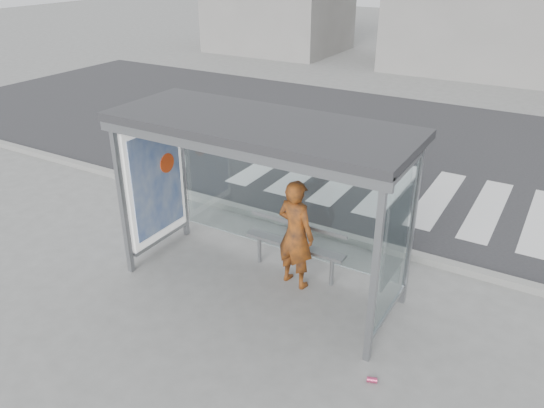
% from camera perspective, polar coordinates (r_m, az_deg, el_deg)
% --- Properties ---
extents(ground, '(80.00, 80.00, 0.00)m').
position_cam_1_polar(ground, '(8.23, -1.24, -8.73)').
color(ground, slate).
rests_on(ground, ground).
extents(road, '(30.00, 10.00, 0.01)m').
position_cam_1_polar(road, '(14.04, 13.98, 5.71)').
color(road, '#29292C').
rests_on(road, ground).
extents(curb, '(30.00, 0.18, 0.12)m').
position_cam_1_polar(curb, '(9.67, 4.83, -2.73)').
color(curb, gray).
rests_on(curb, ground).
extents(crosswalk, '(6.55, 3.00, 0.00)m').
position_cam_1_polar(crosswalk, '(11.68, 12.56, 1.66)').
color(crosswalk, silver).
rests_on(crosswalk, ground).
extents(bus_shelter, '(4.25, 1.65, 2.62)m').
position_cam_1_polar(bus_shelter, '(7.53, -3.56, 4.86)').
color(bus_shelter, gray).
rests_on(bus_shelter, ground).
extents(building_center, '(8.00, 5.00, 5.00)m').
position_cam_1_polar(building_center, '(24.11, 23.12, 18.86)').
color(building_center, gray).
rests_on(building_center, ground).
extents(person, '(0.69, 0.52, 1.72)m').
position_cam_1_polar(person, '(7.85, 2.55, -3.24)').
color(person, red).
rests_on(person, ground).
extents(bench, '(1.66, 0.21, 0.86)m').
position_cam_1_polar(bench, '(8.27, 2.49, -4.37)').
color(bench, gray).
rests_on(bench, ground).
extents(soda_can, '(0.14, 0.10, 0.07)m').
position_cam_1_polar(soda_can, '(6.76, 10.70, -18.09)').
color(soda_can, '#E74476').
rests_on(soda_can, ground).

